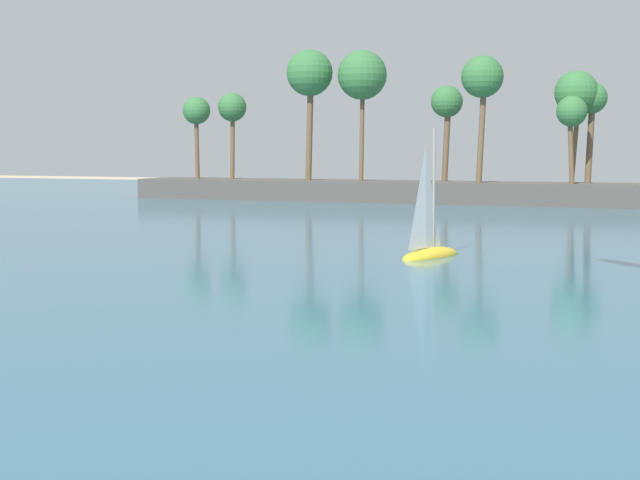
# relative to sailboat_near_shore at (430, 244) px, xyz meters

# --- Properties ---
(sea) EXTENTS (220.00, 110.86, 0.06)m
(sea) POSITION_rel_sailboat_near_shore_xyz_m (3.51, 24.91, -0.56)
(sea) COLOR #386B84
(sea) RESTS_ON ground
(palm_headland) EXTENTS (82.45, 6.00, 13.03)m
(palm_headland) POSITION_rel_sailboat_near_shore_xyz_m (-0.96, 40.34, 2.59)
(palm_headland) COLOR #514C47
(palm_headland) RESTS_ON ground
(sailboat_near_shore) EXTENTS (2.27, 4.23, 5.87)m
(sailboat_near_shore) POSITION_rel_sailboat_near_shore_xyz_m (0.00, 0.00, 0.00)
(sailboat_near_shore) COLOR yellow
(sailboat_near_shore) RESTS_ON sea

